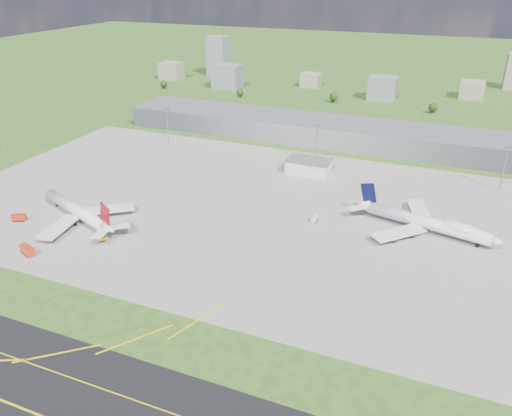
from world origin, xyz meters
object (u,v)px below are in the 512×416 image
at_px(airliner_red_twin, 79,212).
at_px(fire_truck, 27,250).
at_px(van_white_far, 481,235).
at_px(crash_tender, 19,218).
at_px(tug_yellow, 102,239).
at_px(van_white_near, 315,219).
at_px(airliner_blue_quad, 427,223).

relative_size(airliner_red_twin, fire_truck, 6.99).
distance_m(fire_truck, van_white_far, 209.82).
distance_m(airliner_red_twin, crash_tender, 30.88).
bearing_deg(tug_yellow, van_white_near, -16.53).
bearing_deg(crash_tender, airliner_blue_quad, -3.70).
distance_m(airliner_blue_quad, tug_yellow, 154.67).
relative_size(airliner_blue_quad, crash_tender, 9.63).
relative_size(airliner_blue_quad, tug_yellow, 16.36).
bearing_deg(crash_tender, fire_truck, -61.60).
relative_size(tug_yellow, van_white_far, 0.96).
bearing_deg(van_white_near, airliner_blue_quad, -77.13).
bearing_deg(van_white_near, crash_tender, 114.95).
relative_size(airliner_blue_quad, van_white_near, 12.35).
relative_size(airliner_blue_quad, fire_truck, 7.60).
distance_m(airliner_blue_quad, crash_tender, 202.59).
distance_m(fire_truck, crash_tender, 37.16).
bearing_deg(tug_yellow, crash_tender, 128.64).
bearing_deg(van_white_far, crash_tender, -175.96).
distance_m(tug_yellow, van_white_near, 103.76).
height_order(airliner_red_twin, van_white_near, airliner_red_twin).
relative_size(crash_tender, tug_yellow, 1.70).
bearing_deg(airliner_blue_quad, crash_tender, -147.81).
xyz_separation_m(fire_truck, van_white_far, (187.57, 94.03, -0.79)).
height_order(fire_truck, van_white_far, fire_truck).
xyz_separation_m(airliner_red_twin, van_white_far, (188.01, 58.81, -3.85)).
bearing_deg(tug_yellow, airliner_red_twin, 101.34).
relative_size(crash_tender, van_white_near, 1.28).
height_order(airliner_blue_quad, van_white_far, airliner_blue_quad).
bearing_deg(crash_tender, airliner_red_twin, 0.07).
distance_m(van_white_near, van_white_far, 79.00).
bearing_deg(fire_truck, van_white_far, 48.12).
relative_size(airliner_red_twin, airliner_blue_quad, 0.92).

